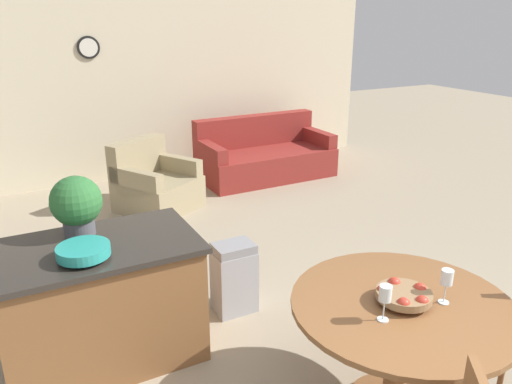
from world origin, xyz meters
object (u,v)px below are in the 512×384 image
object	(u,v)px
dining_table	(400,328)
armchair	(155,186)
wine_glass_left	(385,295)
potted_plant	(76,204)
fruit_bowl	(404,295)
wine_glass_right	(447,279)
couch	(264,157)
kitchen_island	(102,303)
trash_bin	(234,278)
teal_bowl	(83,251)

from	to	relation	value
dining_table	armchair	distance (m)	4.08
wine_glass_left	potted_plant	xyz separation A→B (m)	(-1.32, 1.63, 0.20)
fruit_bowl	potted_plant	bearing A→B (deg)	134.72
wine_glass_right	potted_plant	world-z (taller)	potted_plant
couch	kitchen_island	bearing A→B (deg)	-133.93
potted_plant	wine_glass_left	bearing A→B (deg)	-51.12
trash_bin	wine_glass_left	bearing A→B (deg)	-83.36
kitchen_island	armchair	distance (m)	2.97
dining_table	kitchen_island	size ratio (longest dim) A/B	0.97
wine_glass_left	kitchen_island	world-z (taller)	wine_glass_left
potted_plant	armchair	distance (m)	2.92
teal_bowl	armchair	size ratio (longest dim) A/B	0.28
kitchen_island	armchair	size ratio (longest dim) A/B	1.17
fruit_bowl	couch	size ratio (longest dim) A/B	0.16
wine_glass_right	armchair	world-z (taller)	wine_glass_right
dining_table	trash_bin	distance (m)	1.55
wine_glass_left	wine_glass_right	size ratio (longest dim) A/B	1.00
teal_bowl	kitchen_island	bearing A→B (deg)	61.63
kitchen_island	couch	world-z (taller)	kitchen_island
armchair	fruit_bowl	bearing A→B (deg)	-115.52
teal_bowl	potted_plant	distance (m)	0.43
wine_glass_left	teal_bowl	xyz separation A→B (m)	(-1.36, 1.24, 0.03)
couch	armchair	bearing A→B (deg)	-164.66
wine_glass_left	kitchen_island	xyz separation A→B (m)	(-1.26, 1.42, -0.47)
wine_glass_right	fruit_bowl	bearing A→B (deg)	152.62
fruit_bowl	teal_bowl	world-z (taller)	teal_bowl
dining_table	fruit_bowl	xyz separation A→B (m)	(-0.00, -0.00, 0.23)
kitchen_island	trash_bin	world-z (taller)	kitchen_island
kitchen_island	teal_bowl	size ratio (longest dim) A/B	4.10
dining_table	fruit_bowl	bearing A→B (deg)	-95.29
kitchen_island	armchair	xyz separation A→B (m)	(1.20, 2.72, -0.16)
wine_glass_left	couch	bearing A→B (deg)	68.88
potted_plant	fruit_bowl	bearing A→B (deg)	-45.28
wine_glass_right	couch	world-z (taller)	wine_glass_right
trash_bin	armchair	bearing A→B (deg)	87.35
wine_glass_right	armchair	xyz separation A→B (m)	(-0.49, 4.17, -0.63)
fruit_bowl	wine_glass_left	world-z (taller)	wine_glass_left
kitchen_island	wine_glass_right	bearing A→B (deg)	-40.62
fruit_bowl	trash_bin	bearing A→B (deg)	105.33
trash_bin	armchair	world-z (taller)	armchair
teal_bowl	trash_bin	size ratio (longest dim) A/B	0.54
teal_bowl	couch	size ratio (longest dim) A/B	0.17
potted_plant	trash_bin	distance (m)	1.41
dining_table	wine_glass_left	size ratio (longest dim) A/B	6.13
wine_glass_right	couch	size ratio (longest dim) A/B	0.11
fruit_bowl	wine_glass_left	size ratio (longest dim) A/B	1.51
kitchen_island	wine_glass_left	bearing A→B (deg)	-48.45
fruit_bowl	teal_bowl	size ratio (longest dim) A/B	0.98
trash_bin	wine_glass_right	bearing A→B (deg)	-68.79
dining_table	trash_bin	size ratio (longest dim) A/B	2.15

